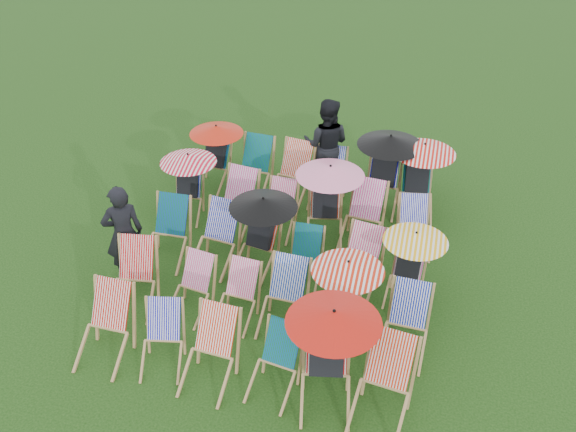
% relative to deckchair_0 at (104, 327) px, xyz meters
% --- Properties ---
extents(ground, '(100.00, 100.00, 0.00)m').
position_rel_deckchair_0_xyz_m(ground, '(1.91, 2.22, -0.50)').
color(ground, black).
rests_on(ground, ground).
extents(deckchair_0, '(0.69, 0.94, 1.00)m').
position_rel_deckchair_0_xyz_m(deckchair_0, '(0.00, 0.00, 0.00)').
color(deckchair_0, '#A7824E').
rests_on(deckchair_0, ground).
extents(deckchair_1, '(0.71, 0.88, 0.86)m').
position_rel_deckchair_0_xyz_m(deckchair_1, '(0.82, 0.04, -0.07)').
color(deckchair_1, '#A7824E').
rests_on(deckchair_1, ground).
extents(deckchair_2, '(0.72, 0.95, 0.98)m').
position_rel_deckchair_0_xyz_m(deckchair_2, '(1.54, -0.08, -0.01)').
color(deckchair_2, '#A7824E').
rests_on(deckchair_2, ground).
extents(deckchair_3, '(0.71, 0.89, 0.88)m').
position_rel_deckchair_0_xyz_m(deckchair_3, '(2.41, -0.02, -0.06)').
color(deckchair_3, '#A7824E').
rests_on(deckchair_3, ground).
extents(deckchair_4, '(1.19, 1.29, 1.41)m').
position_rel_deckchair_0_xyz_m(deckchair_4, '(3.10, -0.00, 0.25)').
color(deckchair_4, '#A7824E').
rests_on(deckchair_4, ground).
extents(deckchair_5, '(0.81, 1.04, 1.03)m').
position_rel_deckchair_0_xyz_m(deckchair_5, '(3.82, -0.09, 0.02)').
color(deckchair_5, '#A7824E').
rests_on(deckchair_5, ground).
extents(deckchair_6, '(0.77, 0.98, 0.99)m').
position_rel_deckchair_0_xyz_m(deckchair_6, '(-0.07, 1.05, -0.01)').
color(deckchair_6, '#A7824E').
rests_on(deckchair_6, ground).
extents(deckchair_7, '(0.69, 0.86, 0.85)m').
position_rel_deckchair_0_xyz_m(deckchair_7, '(0.81, 1.13, -0.08)').
color(deckchair_7, '#A7824E').
rests_on(deckchair_7, ground).
extents(deckchair_8, '(0.64, 0.83, 0.84)m').
position_rel_deckchair_0_xyz_m(deckchair_8, '(1.53, 1.14, -0.08)').
color(deckchair_8, '#A7824E').
rests_on(deckchair_8, ground).
extents(deckchair_9, '(0.69, 0.92, 0.96)m').
position_rel_deckchair_0_xyz_m(deckchair_9, '(2.22, 1.18, -0.02)').
color(deckchair_9, '#A7824E').
rests_on(deckchair_9, ground).
extents(deckchair_10, '(1.02, 1.08, 1.22)m').
position_rel_deckchair_0_xyz_m(deckchair_10, '(3.07, 1.23, 0.14)').
color(deckchair_10, '#A7824E').
rests_on(deckchair_10, ground).
extents(deckchair_11, '(0.67, 0.90, 0.94)m').
position_rel_deckchair_0_xyz_m(deckchair_11, '(3.99, 1.08, -0.03)').
color(deckchair_11, '#A7824E').
rests_on(deckchair_11, ground).
extents(deckchair_12, '(0.67, 0.93, 0.99)m').
position_rel_deckchair_0_xyz_m(deckchair_12, '(-0.03, 2.25, -0.00)').
color(deckchair_12, '#A7824E').
rests_on(deckchair_12, ground).
extents(deckchair_13, '(0.78, 1.00, 0.99)m').
position_rel_deckchair_0_xyz_m(deckchair_13, '(0.79, 2.30, -0.00)').
color(deckchair_13, '#A7824E').
rests_on(deckchair_13, ground).
extents(deckchair_14, '(1.08, 1.16, 1.29)m').
position_rel_deckchair_0_xyz_m(deckchair_14, '(1.51, 2.38, 0.18)').
color(deckchair_14, '#A7824E').
rests_on(deckchair_14, ground).
extents(deckchair_15, '(0.57, 0.79, 0.85)m').
position_rel_deckchair_0_xyz_m(deckchair_15, '(2.29, 2.20, -0.07)').
color(deckchair_15, '#A7824E').
rests_on(deckchair_15, ground).
extents(deckchair_16, '(0.79, 0.99, 0.96)m').
position_rel_deckchair_0_xyz_m(deckchair_16, '(3.15, 2.24, -0.02)').
color(deckchair_16, '#A7824E').
rests_on(deckchair_16, ground).
extents(deckchair_17, '(0.97, 1.03, 1.15)m').
position_rel_deckchair_0_xyz_m(deckchair_17, '(3.90, 2.23, 0.11)').
color(deckchair_17, '#A7824E').
rests_on(deckchair_17, ground).
extents(deckchair_18, '(1.01, 1.08, 1.19)m').
position_rel_deckchair_0_xyz_m(deckchair_18, '(-0.18, 3.54, 0.13)').
color(deckchair_18, '#A7824E').
rests_on(deckchair_18, ground).
extents(deckchair_19, '(0.79, 1.01, 1.01)m').
position_rel_deckchair_0_xyz_m(deckchair_19, '(0.78, 3.35, 0.01)').
color(deckchair_19, '#A7824E').
rests_on(deckchair_19, ground).
extents(deckchair_20, '(0.62, 0.84, 0.87)m').
position_rel_deckchair_0_xyz_m(deckchair_20, '(1.55, 3.42, -0.06)').
color(deckchair_20, '#A7824E').
rests_on(deckchair_20, ground).
extents(deckchair_21, '(1.16, 1.26, 1.37)m').
position_rel_deckchair_0_xyz_m(deckchair_21, '(2.39, 3.44, 0.22)').
color(deckchair_21, '#A7824E').
rests_on(deckchair_21, ground).
extents(deckchair_22, '(0.78, 1.00, 1.01)m').
position_rel_deckchair_0_xyz_m(deckchair_22, '(3.02, 3.48, 0.01)').
color(deckchair_22, '#A7824E').
rests_on(deckchair_22, ground).
extents(deckchair_23, '(0.70, 0.88, 0.87)m').
position_rel_deckchair_0_xyz_m(deckchair_23, '(3.89, 3.48, -0.07)').
color(deckchair_23, '#A7824E').
rests_on(deckchair_23, ground).
extents(deckchair_24, '(1.03, 1.09, 1.22)m').
position_rel_deckchair_0_xyz_m(deckchair_24, '(-0.07, 4.68, 0.14)').
color(deckchair_24, '#A7824E').
rests_on(deckchair_24, ground).
extents(deckchair_25, '(0.74, 0.99, 1.02)m').
position_rel_deckchair_0_xyz_m(deckchair_25, '(0.74, 4.57, 0.01)').
color(deckchair_25, '#A7824E').
rests_on(deckchair_25, ground).
extents(deckchair_26, '(0.84, 1.05, 1.03)m').
position_rel_deckchair_0_xyz_m(deckchair_26, '(1.51, 4.51, 0.02)').
color(deckchair_26, '#A7824E').
rests_on(deckchair_26, ground).
extents(deckchair_27, '(0.64, 0.89, 0.96)m').
position_rel_deckchair_0_xyz_m(deckchair_27, '(2.19, 4.61, -0.02)').
color(deckchair_27, '#A7824E').
rests_on(deckchair_27, ground).
extents(deckchair_28, '(1.19, 1.24, 1.41)m').
position_rel_deckchair_0_xyz_m(deckchair_28, '(3.22, 4.68, 0.25)').
color(deckchair_28, '#A7824E').
rests_on(deckchair_28, ground).
extents(deckchair_29, '(1.13, 1.22, 1.34)m').
position_rel_deckchair_0_xyz_m(deckchair_29, '(3.84, 4.65, 0.21)').
color(deckchair_29, '#A7824E').
rests_on(deckchair_29, ground).
extents(person_left, '(0.74, 0.69, 1.70)m').
position_rel_deckchair_0_xyz_m(person_left, '(-0.44, 1.62, 0.35)').
color(person_left, black).
rests_on(person_left, ground).
extents(person_rear, '(0.91, 0.71, 1.84)m').
position_rel_deckchair_0_xyz_m(person_rear, '(2.05, 5.09, 0.42)').
color(person_rear, black).
rests_on(person_rear, ground).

